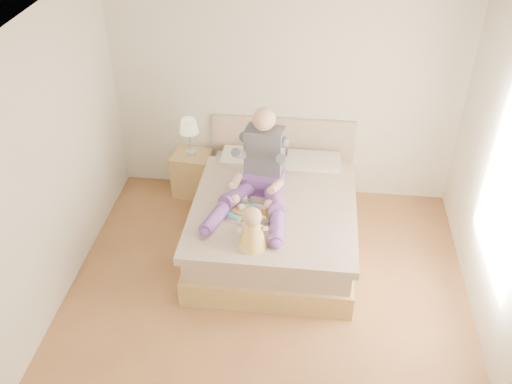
# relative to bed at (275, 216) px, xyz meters

# --- Properties ---
(room) EXTENTS (4.02, 4.22, 2.71)m
(room) POSITION_rel_bed_xyz_m (0.08, -1.08, 1.19)
(room) COLOR brown
(room) RESTS_ON ground
(bed) EXTENTS (1.70, 2.18, 1.00)m
(bed) POSITION_rel_bed_xyz_m (0.00, 0.00, 0.00)
(bed) COLOR #AA8C4F
(bed) RESTS_ON ground
(nightstand) EXTENTS (0.48, 0.44, 0.55)m
(nightstand) POSITION_rel_bed_xyz_m (-1.09, 0.80, -0.04)
(nightstand) COLOR #AA8C4F
(nightstand) RESTS_ON ground
(lamp) EXTENTS (0.23, 0.23, 0.47)m
(lamp) POSITION_rel_bed_xyz_m (-1.09, 0.80, 0.59)
(lamp) COLOR silver
(lamp) RESTS_ON nightstand
(adult) EXTENTS (0.82, 1.22, 0.98)m
(adult) POSITION_rel_bed_xyz_m (-0.17, -0.05, 0.58)
(adult) COLOR #5F3789
(adult) RESTS_ON bed
(tray) EXTENTS (0.58, 0.52, 0.14)m
(tray) POSITION_rel_bed_xyz_m (-0.23, -0.39, 0.32)
(tray) COLOR silver
(tray) RESTS_ON bed
(baby) EXTENTS (0.29, 0.40, 0.44)m
(baby) POSITION_rel_bed_xyz_m (-0.15, -0.85, 0.47)
(baby) COLOR #F9CA4E
(baby) RESTS_ON bed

